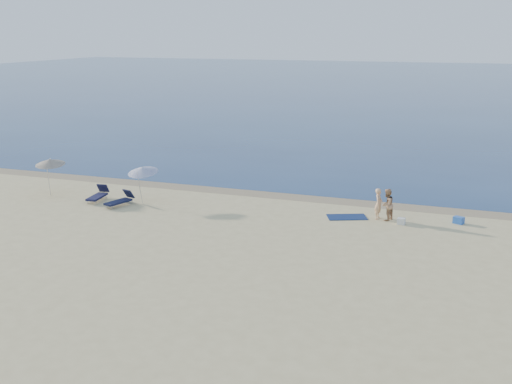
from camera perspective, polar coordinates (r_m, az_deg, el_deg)
ground at (r=19.22m, az=-12.06°, el=-14.47°), size 160.00×160.00×0.00m
sea at (r=114.90m, az=15.42°, el=9.16°), size 240.00×160.00×0.01m
wet_sand_strip at (r=35.99m, az=4.33°, el=-0.51°), size 240.00×1.60×0.00m
person_left at (r=32.29m, az=10.85°, el=-1.03°), size 0.41×0.59×1.55m
person_right at (r=32.13m, az=11.58°, el=-1.11°), size 0.83×0.93×1.59m
beach_towel at (r=32.48m, az=8.08°, el=-2.22°), size 2.20×1.74×0.03m
white_bag at (r=31.77m, az=12.78°, el=-2.55°), size 0.38×0.33×0.31m
blue_cooler at (r=32.62m, az=17.57°, el=-2.40°), size 0.57×0.50×0.34m
umbrella_near at (r=35.03m, az=-10.04°, el=1.95°), size 1.76×1.79×2.16m
umbrella_far at (r=37.92m, az=-17.83°, el=2.57°), size 2.04×2.06×2.22m
lounger_left at (r=36.33m, az=-13.86°, el=-0.28°), size 0.82×1.86×0.79m
lounger_right at (r=35.00m, az=-11.99°, el=-0.74°), size 1.02×1.84×0.77m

